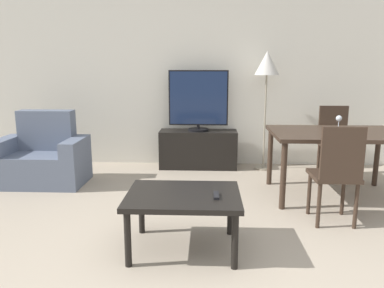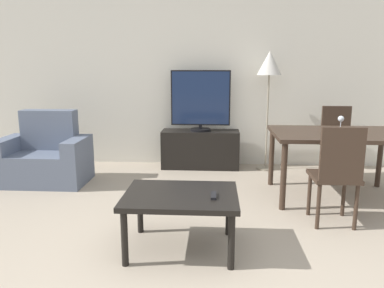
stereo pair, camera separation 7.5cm
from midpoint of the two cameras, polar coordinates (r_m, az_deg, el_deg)
name	(u,v)px [view 2 (the right image)]	position (r m, az deg, el deg)	size (l,w,h in m)	color
wall_back	(210,71)	(5.46, 3.14, 10.98)	(7.41, 0.06, 2.70)	silver
armchair	(45,158)	(4.97, -21.06, -2.01)	(1.04, 0.65, 0.88)	slate
tv_stand	(200,149)	(5.32, 1.69, -0.78)	(1.09, 0.38, 0.53)	black
tv	(201,101)	(5.22, 1.73, 6.62)	(0.82, 0.29, 0.84)	black
coffee_table	(181,200)	(2.92, -0.96, -8.56)	(0.87, 0.67, 0.46)	black
dining_table	(338,139)	(4.33, 21.83, 0.65)	(1.39, 0.94, 0.73)	#38281E
dining_chair_near	(337,171)	(3.56, 21.77, -3.87)	(0.40, 0.40, 0.92)	#38281E
dining_chair_far	(337,139)	(5.15, 21.64, 0.75)	(0.40, 0.40, 0.92)	#38281E
floor_lamp	(269,68)	(5.21, 12.11, 11.21)	(0.33, 0.33, 1.63)	gray
remote_primary	(214,196)	(2.83, 4.07, -7.85)	(0.04, 0.15, 0.02)	black
wine_glass_left	(341,120)	(4.56, 22.19, 3.45)	(0.07, 0.07, 0.15)	silver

